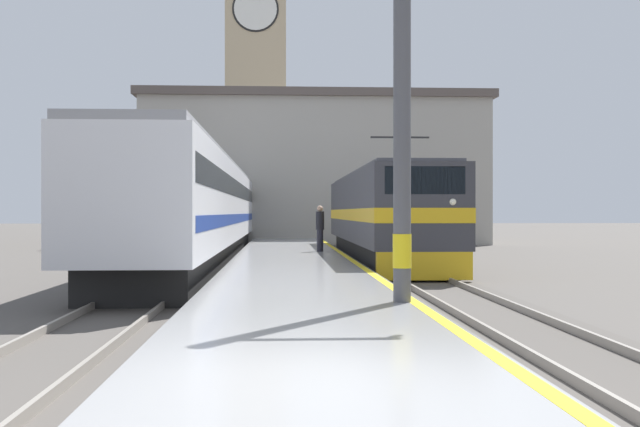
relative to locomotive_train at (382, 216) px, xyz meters
The scene contains 10 objects.
ground_plane 8.36m from the locomotive_train, 116.86° to the left, with size 200.00×200.00×0.00m, color #514C47.
platform 4.63m from the locomotive_train, 148.36° to the left, with size 4.15×140.00×0.45m.
rail_track_near 2.92m from the locomotive_train, 90.00° to the left, with size 2.83×140.00×0.16m.
rail_track_far 7.84m from the locomotive_train, 162.71° to the left, with size 2.83×140.00×0.16m.
locomotive_train is the anchor object (origin of this frame).
passenger_train 13.08m from the locomotive_train, 123.83° to the left, with size 2.92×52.41×4.03m.
catenary_mast 17.24m from the locomotive_train, 96.46° to the right, with size 2.29×0.33×7.72m.
person_on_platform 2.55m from the locomotive_train, behind, with size 0.34×0.34×1.85m.
clock_tower 35.07m from the locomotive_train, 100.68° to the left, with size 6.10×6.10×26.11m.
station_building 19.63m from the locomotive_train, 95.61° to the left, with size 22.20×8.91×9.59m.
Camera 1 is at (-0.43, -7.30, 2.03)m, focal length 42.00 mm.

